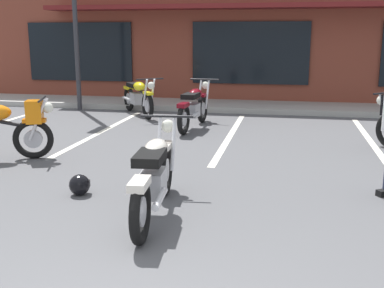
{
  "coord_description": "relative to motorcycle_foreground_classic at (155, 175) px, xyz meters",
  "views": [
    {
      "loc": [
        1.1,
        -2.26,
        1.95
      ],
      "look_at": [
        -0.12,
        3.73,
        0.55
      ],
      "focal_mm": 44.81,
      "sensor_mm": 36.0,
      "label": 1
    }
  ],
  "objects": [
    {
      "name": "ground_plane",
      "position": [
        0.29,
        0.89,
        -0.46
      ],
      "size": [
        80.0,
        80.0,
        0.0
      ],
      "primitive_type": "plane",
      "color": "#515154"
    },
    {
      "name": "sidewalk_kerb",
      "position": [
        0.29,
        8.02,
        -0.39
      ],
      "size": [
        22.0,
        1.8,
        0.14
      ],
      "primitive_type": "cube",
      "color": "#A8A59E",
      "rests_on": "ground_plane"
    },
    {
      "name": "brick_storefront_building",
      "position": [
        0.29,
        11.72,
        1.28
      ],
      "size": [
        18.93,
        6.89,
        3.48
      ],
      "color": "brown",
      "rests_on": "ground_plane"
    },
    {
      "name": "painted_stall_lines",
      "position": [
        0.29,
        4.42,
        -0.46
      ],
      "size": [
        10.68,
        4.8,
        0.01
      ],
      "color": "silver",
      "rests_on": "ground_plane"
    },
    {
      "name": "motorcycle_foreground_classic",
      "position": [
        0.0,
        0.0,
        0.0
      ],
      "size": [
        0.66,
        2.11,
        0.98
      ],
      "color": "black",
      "rests_on": "ground_plane"
    },
    {
      "name": "motorcycle_silver_naked",
      "position": [
        -0.57,
        5.04,
        0.0
      ],
      "size": [
        0.66,
        2.11,
        0.98
      ],
      "color": "black",
      "rests_on": "ground_plane"
    },
    {
      "name": "motorcycle_green_cafe_racer",
      "position": [
        -2.25,
        6.44,
        0.0
      ],
      "size": [
        1.47,
        1.8,
        0.98
      ],
      "color": "black",
      "rests_on": "ground_plane"
    },
    {
      "name": "helmet_on_pavement",
      "position": [
        -1.11,
        0.47,
        -0.33
      ],
      "size": [
        0.26,
        0.26,
        0.26
      ],
      "color": "black",
      "rests_on": "ground_plane"
    }
  ]
}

